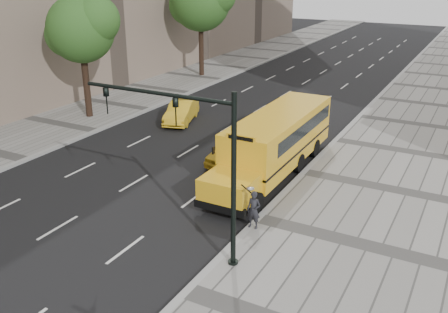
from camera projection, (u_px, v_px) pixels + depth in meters
The scene contains 12 objects.
ground at pixel (203, 154), 28.16m from camera, with size 140.00×140.00×0.00m, color black.
sidewalk_museum at pixel (428, 198), 22.83m from camera, with size 12.00×140.00×0.15m, color gray.
sidewalk_far at pixel (60, 125), 33.00m from camera, with size 6.00×140.00×0.15m, color gray.
curb_museum at pixel (304, 173), 25.49m from camera, with size 0.30×140.00×0.15m, color gray.
curb_far at pixel (95, 132), 31.67m from camera, with size 0.30×140.00×0.15m, color gray.
tree_b at pixel (82, 28), 32.41m from camera, with size 4.97×4.42×8.26m.
tree_c at pixel (201, 0), 44.59m from camera, with size 6.04×5.37×9.52m.
school_bus at pixel (277, 138), 25.40m from camera, with size 2.96×11.56×3.19m.
taxi_near at pixel (234, 149), 26.94m from camera, with size 1.68×4.17×1.42m, color gold.
taxi_far at pixel (181, 112), 33.58m from camera, with size 1.49×4.26×1.41m, color gold.
pedestrian at pixel (254, 210), 19.85m from camera, with size 0.58×0.38×1.58m, color black.
traffic_signal at pixel (197, 153), 16.94m from camera, with size 6.18×0.36×6.40m.
Camera 1 is at (13.50, -22.55, 10.19)m, focal length 40.00 mm.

